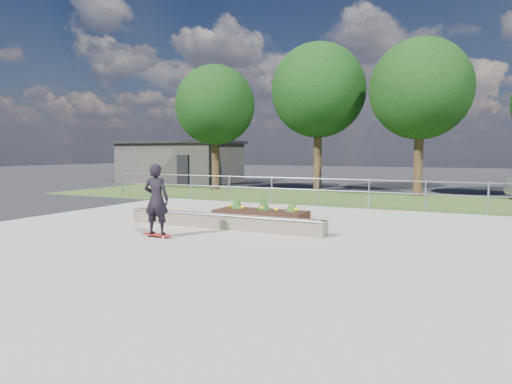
{
  "coord_description": "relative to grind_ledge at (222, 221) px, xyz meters",
  "views": [
    {
      "loc": [
        5.63,
        -9.68,
        2.19
      ],
      "look_at": [
        0.2,
        1.5,
        1.1
      ],
      "focal_mm": 32.0,
      "sensor_mm": 36.0,
      "label": 1
    }
  ],
  "objects": [
    {
      "name": "ground",
      "position": [
        0.73,
        -1.25,
        -0.26
      ],
      "size": [
        120.0,
        120.0,
        0.0
      ],
      "primitive_type": "plane",
      "color": "black",
      "rests_on": "ground"
    },
    {
      "name": "grass_verge",
      "position": [
        0.73,
        9.75,
        -0.25
      ],
      "size": [
        30.0,
        8.0,
        0.02
      ],
      "primitive_type": "cube",
      "color": "#334D1E",
      "rests_on": "ground"
    },
    {
      "name": "concrete_slab",
      "position": [
        0.73,
        -1.25,
        -0.23
      ],
      "size": [
        15.0,
        15.0,
        0.06
      ],
      "primitive_type": "cube",
      "color": "gray",
      "rests_on": "ground"
    },
    {
      "name": "fence",
      "position": [
        0.73,
        6.25,
        0.51
      ],
      "size": [
        20.06,
        0.06,
        1.2
      ],
      "color": "#93969B",
      "rests_on": "ground"
    },
    {
      "name": "building",
      "position": [
        -13.27,
        16.75,
        1.25
      ],
      "size": [
        8.4,
        5.4,
        3.0
      ],
      "color": "#302D2A",
      "rests_on": "ground"
    },
    {
      "name": "tree_far_left",
      "position": [
        -7.27,
        11.75,
        4.59
      ],
      "size": [
        4.55,
        4.55,
        7.15
      ],
      "color": "#322214",
      "rests_on": "ground"
    },
    {
      "name": "tree_mid_left",
      "position": [
        -1.77,
        13.75,
        5.34
      ],
      "size": [
        5.25,
        5.25,
        8.25
      ],
      "color": "#352315",
      "rests_on": "ground"
    },
    {
      "name": "tree_mid_right",
      "position": [
        3.73,
        12.75,
        4.97
      ],
      "size": [
        4.9,
        4.9,
        7.7
      ],
      "color": "#342315",
      "rests_on": "ground"
    },
    {
      "name": "grind_ledge",
      "position": [
        0.0,
        0.0,
        0.0
      ],
      "size": [
        6.0,
        0.44,
        0.43
      ],
      "color": "brown",
      "rests_on": "concrete_slab"
    },
    {
      "name": "planter_bed",
      "position": [
        0.09,
        2.36,
        -0.02
      ],
      "size": [
        3.0,
        1.2,
        0.61
      ],
      "color": "black",
      "rests_on": "concrete_slab"
    },
    {
      "name": "skateboarder",
      "position": [
        -0.79,
        -1.88,
        0.75
      ],
      "size": [
        0.8,
        0.54,
        1.84
      ],
      "color": "silver",
      "rests_on": "concrete_slab"
    }
  ]
}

